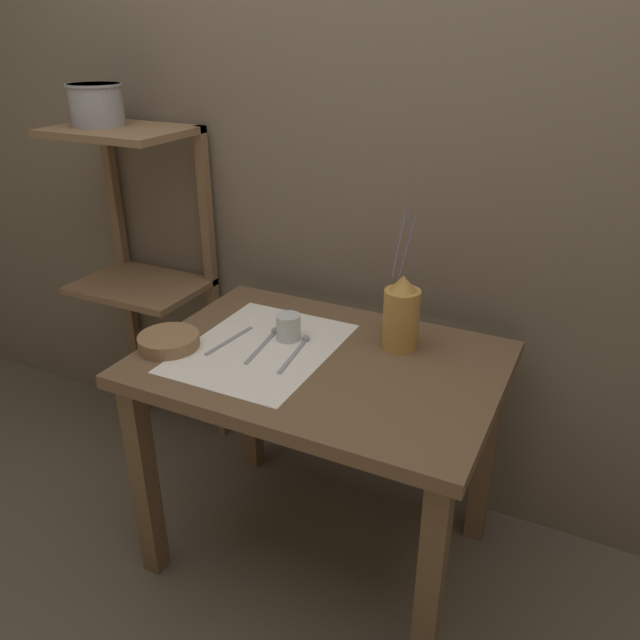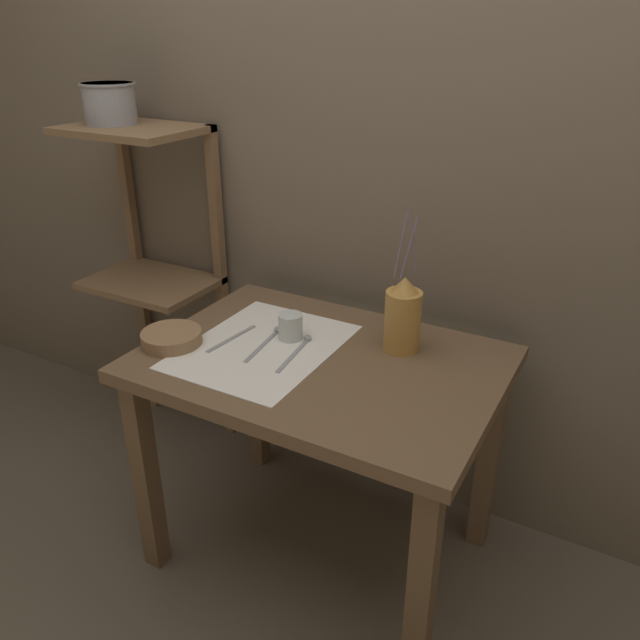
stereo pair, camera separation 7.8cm
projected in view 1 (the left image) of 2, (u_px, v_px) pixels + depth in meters
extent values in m
plane|color=brown|center=(321.00, 549.00, 2.09)|extent=(12.00, 12.00, 0.00)
cube|color=#6B5E4C|center=(386.00, 163.00, 1.96)|extent=(7.00, 0.06, 2.40)
cube|color=brown|center=(321.00, 364.00, 1.79)|extent=(1.01, 0.72, 0.04)
cube|color=brown|center=(145.00, 482.00, 1.88)|extent=(0.06, 0.06, 0.69)
cube|color=brown|center=(430.00, 588.00, 1.53)|extent=(0.06, 0.06, 0.69)
cube|color=brown|center=(250.00, 388.00, 2.36)|extent=(0.06, 0.06, 0.69)
cube|color=brown|center=(485.00, 452.00, 2.01)|extent=(0.06, 0.06, 0.69)
cube|color=brown|center=(120.00, 131.00, 2.10)|extent=(0.47, 0.34, 0.02)
cube|color=brown|center=(140.00, 286.00, 2.34)|extent=(0.47, 0.34, 0.02)
cube|color=brown|center=(126.00, 279.00, 2.58)|extent=(0.04, 0.04, 1.28)
cube|color=brown|center=(213.00, 297.00, 2.41)|extent=(0.04, 0.04, 1.28)
cube|color=white|center=(261.00, 348.00, 1.83)|extent=(0.41, 0.52, 0.00)
cylinder|color=#B7843D|center=(401.00, 319.00, 1.80)|extent=(0.11, 0.11, 0.18)
cone|color=#B7843D|center=(403.00, 283.00, 1.75)|extent=(0.08, 0.08, 0.05)
cylinder|color=slate|center=(399.00, 244.00, 1.70)|extent=(0.02, 0.04, 0.18)
cylinder|color=slate|center=(408.00, 246.00, 1.70)|extent=(0.03, 0.03, 0.18)
cylinder|color=slate|center=(411.00, 239.00, 1.70)|extent=(0.02, 0.05, 0.21)
cylinder|color=#8E6B47|center=(169.00, 341.00, 1.83)|extent=(0.18, 0.18, 0.04)
cylinder|color=silver|center=(289.00, 327.00, 1.86)|extent=(0.07, 0.07, 0.08)
cube|color=#939399|center=(229.00, 341.00, 1.86)|extent=(0.03, 0.21, 0.00)
cube|color=#939399|center=(261.00, 347.00, 1.83)|extent=(0.04, 0.21, 0.00)
sphere|color=#939399|center=(275.00, 331.00, 1.92)|extent=(0.02, 0.02, 0.02)
cube|color=#939399|center=(293.00, 356.00, 1.78)|extent=(0.04, 0.21, 0.00)
sphere|color=#939399|center=(306.00, 339.00, 1.87)|extent=(0.02, 0.02, 0.02)
cylinder|color=#939399|center=(97.00, 105.00, 2.10)|extent=(0.17, 0.17, 0.14)
cylinder|color=#939399|center=(94.00, 85.00, 2.07)|extent=(0.19, 0.19, 0.01)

